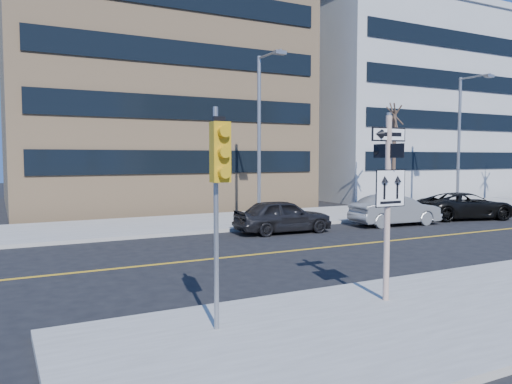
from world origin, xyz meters
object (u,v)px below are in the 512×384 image
parked_car_b (395,210)px  streetlight_b (462,133)px  parked_car_a (283,216)px  street_tree_west (395,118)px  parked_car_c (466,206)px  traffic_signal (219,171)px  streetlight_a (261,126)px  sign_pole (388,196)px

parked_car_b → streetlight_b: size_ratio=0.55×
parked_car_a → street_tree_west: bearing=-66.2°
parked_car_c → traffic_signal: bearing=135.0°
parked_car_b → street_tree_west: size_ratio=0.70×
parked_car_a → parked_car_b: bearing=-90.6°
parked_car_c → streetlight_a: bearing=88.8°
parked_car_b → parked_car_c: parked_car_b is taller
sign_pole → parked_car_a: size_ratio=0.95×
parked_car_b → street_tree_west: (3.55, 3.98, 4.79)m
parked_car_b → street_tree_west: bearing=-37.4°
sign_pole → traffic_signal: (-4.00, -0.15, 0.59)m
streetlight_b → sign_pole: bearing=-143.6°
traffic_signal → parked_car_a: size_ratio=0.94×
sign_pole → street_tree_west: 19.22m
parked_car_a → parked_car_b: (6.00, -0.43, 0.00)m
parked_car_a → streetlight_b: (14.55, 3.00, 4.03)m
parked_car_b → street_tree_west: street_tree_west is taller
parked_car_b → streetlight_b: 10.05m
sign_pole → streetlight_a: size_ratio=0.51×
parked_car_c → streetlight_a: streetlight_a is taller
parked_car_a → parked_car_b: 6.02m
sign_pole → traffic_signal: bearing=-177.9°
parked_car_a → streetlight_a: (0.55, 3.00, 4.03)m
parked_car_a → streetlight_a: streetlight_a is taller
parked_car_c → parked_car_b: bearing=107.7°
streetlight_a → parked_car_b: bearing=-32.2°
sign_pole → streetlight_b: 22.48m
parked_car_c → street_tree_west: (-1.49, 3.86, 4.82)m
sign_pole → parked_car_b: 13.75m
traffic_signal → parked_car_c: bearing=28.6°
parked_car_a → streetlight_a: 5.05m
streetlight_a → parked_car_a: bearing=-100.4°
streetlight_a → parked_car_c: bearing=-17.6°
streetlight_b → street_tree_west: streetlight_b is taller
sign_pole → parked_car_a: sign_pole is taller
parked_car_b → parked_car_c: size_ratio=0.88×
sign_pole → traffic_signal: size_ratio=1.02×
parked_car_b → traffic_signal: bearing=130.9°
parked_car_c → streetlight_b: (3.51, 3.32, 4.05)m
sign_pole → parked_car_a: (3.45, 10.27, -1.71)m
parked_car_c → street_tree_west: bearing=37.5°
sign_pole → traffic_signal: sign_pole is taller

